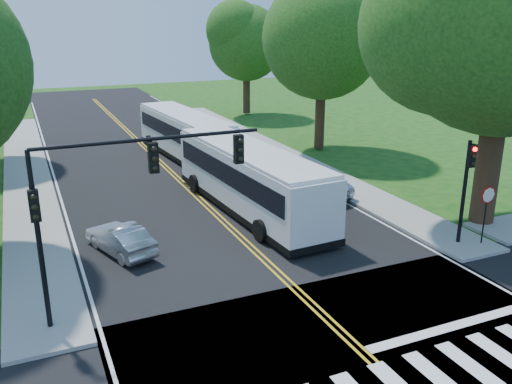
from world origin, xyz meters
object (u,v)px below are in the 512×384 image
hatchback (120,239)px  dark_sedan (269,161)px  signal_ne (467,179)px  bus_lead (249,178)px  bus_follow (185,134)px  signal_nw (117,187)px  suv (313,185)px

hatchback → dark_sedan: bearing=-159.5°
signal_ne → bus_lead: signal_ne is taller
hatchback → dark_sedan: size_ratio=0.86×
signal_ne → bus_follow: (-6.27, 19.36, -1.33)m
signal_nw → hatchback: bearing=81.6°
signal_ne → dark_sedan: bearing=100.0°
signal_nw → signal_ne: (14.06, 0.01, -1.41)m
dark_sedan → signal_ne: bearing=114.5°
signal_nw → hatchback: size_ratio=1.90×
bus_follow → dark_sedan: 6.80m
bus_follow → dark_sedan: (3.82, -5.54, -0.98)m
suv → dark_sedan: (-0.01, 5.49, 0.00)m
signal_ne → suv: (-2.44, 8.34, -2.32)m
hatchback → signal_nw: bearing=63.0°
signal_nw → bus_lead: 11.09m
bus_follow → hatchback: bearing=59.0°
bus_follow → bus_lead: bearing=84.2°
bus_lead → hatchback: 7.41m
suv → hatchback: bearing=1.2°
signal_nw → suv: bearing=35.7°
signal_nw → hatchback: 6.31m
signal_nw → bus_follow: bearing=68.1°
signal_nw → signal_ne: signal_nw is taller
signal_ne → bus_lead: size_ratio=0.35×
bus_follow → dark_sedan: bearing=119.8°
signal_nw → bus_follow: 21.06m
hatchback → suv: size_ratio=0.83×
bus_follow → suv: size_ratio=2.63×
signal_ne → hatchback: size_ratio=1.17×
signal_nw → signal_ne: 14.13m
signal_nw → hatchback: (0.74, 5.02, -3.75)m
signal_nw → signal_ne: bearing=0.0°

